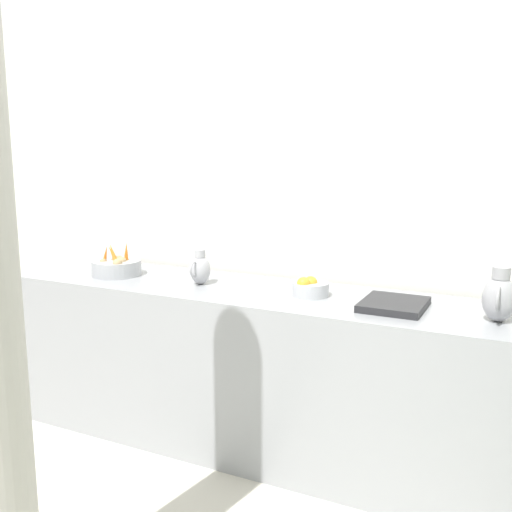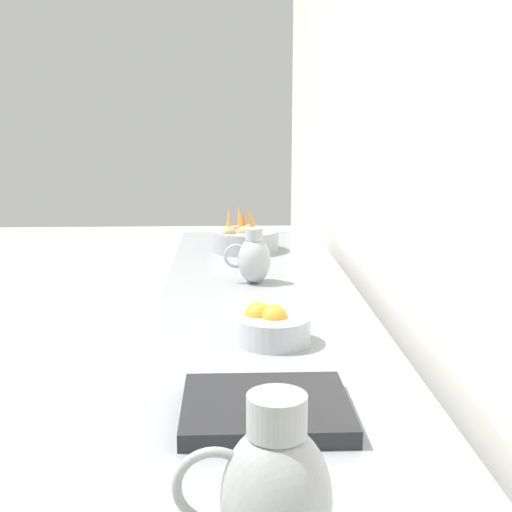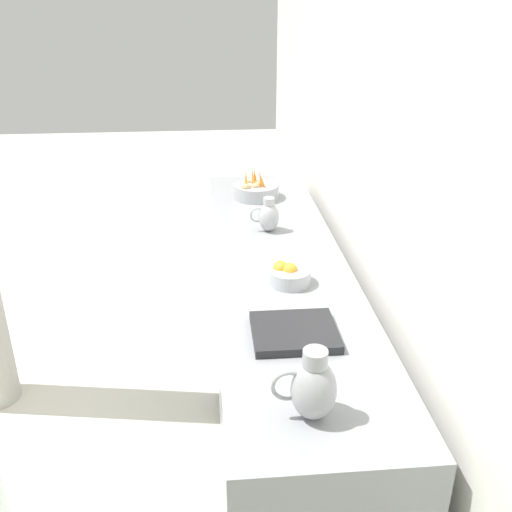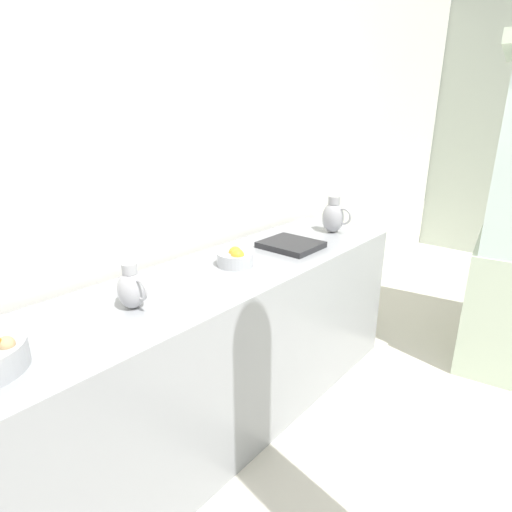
% 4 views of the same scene
% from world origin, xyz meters
% --- Properties ---
extents(ground_plane, '(14.76, 14.76, 0.00)m').
position_xyz_m(ground_plane, '(0.00, 0.00, 0.00)').
color(ground_plane, beige).
extents(tile_wall_left, '(0.10, 7.88, 3.00)m').
position_xyz_m(tile_wall_left, '(-1.95, 0.42, 1.50)').
color(tile_wall_left, white).
rests_on(tile_wall_left, ground_plane).
extents(prep_counter, '(0.68, 2.93, 0.93)m').
position_xyz_m(prep_counter, '(-1.50, -0.08, 0.47)').
color(prep_counter, gray).
rests_on(prep_counter, ground_plane).
extents(vegetable_colander, '(0.30, 0.30, 0.21)m').
position_xyz_m(vegetable_colander, '(-1.46, -1.05, 0.99)').
color(vegetable_colander, '#9EA0A5').
rests_on(vegetable_colander, prep_counter).
extents(orange_bowl, '(0.20, 0.20, 0.11)m').
position_xyz_m(orange_bowl, '(-1.51, 0.20, 0.98)').
color(orange_bowl, '#ADAFB5').
rests_on(orange_bowl, prep_counter).
extents(metal_pitcher_tall, '(0.21, 0.15, 0.25)m').
position_xyz_m(metal_pitcher_tall, '(-1.45, 1.13, 1.05)').
color(metal_pitcher_tall, '#939399').
rests_on(metal_pitcher_tall, prep_counter).
extents(metal_pitcher_short, '(0.17, 0.12, 0.20)m').
position_xyz_m(metal_pitcher_short, '(-1.48, -0.46, 1.02)').
color(metal_pitcher_short, '#A3A3A8').
rests_on(metal_pitcher_short, prep_counter).
extents(counter_sink_basin, '(0.34, 0.30, 0.04)m').
position_xyz_m(counter_sink_basin, '(-1.47, 0.66, 0.95)').
color(counter_sink_basin, '#232326').
rests_on(counter_sink_basin, prep_counter).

